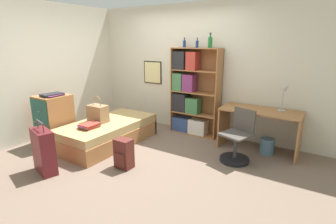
% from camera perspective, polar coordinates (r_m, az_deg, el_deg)
% --- Properties ---
extents(ground_plane, '(14.00, 14.00, 0.00)m').
position_cam_1_polar(ground_plane, '(4.64, -6.09, -8.65)').
color(ground_plane, '#756051').
extents(wall_back, '(10.00, 0.09, 2.60)m').
position_cam_1_polar(wall_back, '(5.58, 3.71, 9.35)').
color(wall_back, beige).
rests_on(wall_back, ground_plane).
extents(wall_left, '(0.06, 10.00, 2.60)m').
position_cam_1_polar(wall_left, '(5.86, -23.23, 8.44)').
color(wall_left, beige).
rests_on(wall_left, ground_plane).
extents(bed, '(0.96, 1.83, 0.42)m').
position_cam_1_polar(bed, '(5.06, -12.88, -4.32)').
color(bed, '#A36B3D').
rests_on(bed, ground_plane).
extents(handbag, '(0.36, 0.22, 0.48)m').
position_cam_1_polar(handbag, '(4.96, -15.02, -0.28)').
color(handbag, '#93704C').
rests_on(handbag, bed).
extents(book_stack_on_bed, '(0.30, 0.36, 0.08)m').
position_cam_1_polar(book_stack_on_bed, '(4.70, -16.77, -2.85)').
color(book_stack_on_bed, '#B2382D').
rests_on(book_stack_on_bed, bed).
extents(suitcase, '(0.50, 0.32, 0.78)m').
position_cam_1_polar(suitcase, '(4.24, -25.42, -7.73)').
color(suitcase, '#5B191E').
rests_on(suitcase, ground_plane).
extents(dresser, '(0.51, 0.57, 0.92)m').
position_cam_1_polar(dresser, '(5.28, -23.50, -1.58)').
color(dresser, '#A36B3D').
rests_on(dresser, ground_plane).
extents(magazine_pile_on_dresser, '(0.30, 0.38, 0.05)m').
position_cam_1_polar(magazine_pile_on_dresser, '(5.11, -23.89, 3.47)').
color(magazine_pile_on_dresser, '#232328').
rests_on(magazine_pile_on_dresser, dresser).
extents(bookcase, '(1.00, 0.32, 1.74)m').
position_cam_1_polar(bookcase, '(5.37, 4.66, 3.71)').
color(bookcase, '#A36B3D').
rests_on(bookcase, ground_plane).
extents(bottle_green, '(0.06, 0.06, 0.19)m').
position_cam_1_polar(bottle_green, '(5.38, 3.59, 14.64)').
color(bottle_green, navy).
rests_on(bottle_green, bookcase).
extents(bottle_brown, '(0.06, 0.06, 0.19)m').
position_cam_1_polar(bottle_brown, '(5.20, 6.36, 14.55)').
color(bottle_brown, navy).
rests_on(bottle_brown, bookcase).
extents(bottle_clear, '(0.08, 0.08, 0.27)m').
position_cam_1_polar(bottle_clear, '(5.04, 9.16, 14.79)').
color(bottle_clear, '#1E6B2D').
rests_on(bottle_clear, bookcase).
extents(desk, '(1.32, 0.62, 0.73)m').
position_cam_1_polar(desk, '(4.80, 19.35, -2.02)').
color(desk, '#A36B3D').
rests_on(desk, ground_plane).
extents(desk_lamp, '(0.17, 0.12, 0.48)m').
position_cam_1_polar(desk_lamp, '(4.73, 24.20, 3.99)').
color(desk_lamp, '#ADA89E').
rests_on(desk_lamp, desk).
extents(desk_chair, '(0.53, 0.53, 0.84)m').
position_cam_1_polar(desk_chair, '(4.35, 14.77, -6.94)').
color(desk_chair, black).
rests_on(desk_chair, ground_plane).
extents(backpack, '(0.26, 0.22, 0.46)m').
position_cam_1_polar(backpack, '(4.06, -9.63, -8.96)').
color(backpack, '#56231E').
rests_on(backpack, ground_plane).
extents(waste_bin, '(0.24, 0.24, 0.26)m').
position_cam_1_polar(waste_bin, '(4.84, 20.77, -6.91)').
color(waste_bin, slate).
rests_on(waste_bin, ground_plane).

